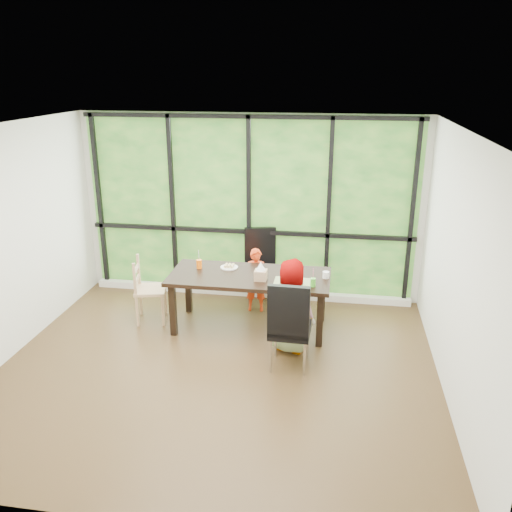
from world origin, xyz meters
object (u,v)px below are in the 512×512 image
object	(u,v)px
tissue_box	(261,275)
green_cup	(313,282)
chair_interior_leather	(290,324)
child_toddler	(256,280)
chair_end_beech	(151,290)
plate_near	(293,283)
chair_window_leather	(261,267)
plate_far	(229,267)
dining_table	(250,301)
child_older	(293,306)
white_mug	(326,275)
orange_cup	(199,264)

from	to	relation	value
tissue_box	green_cup	bearing A→B (deg)	-9.53
chair_interior_leather	child_toddler	distance (m)	1.57
chair_end_beech	plate_near	size ratio (longest dim) A/B	3.39
chair_window_leather	plate_far	distance (m)	0.77
dining_table	chair_end_beech	world-z (taller)	chair_end_beech
child_older	dining_table	bearing A→B (deg)	-23.79
chair_interior_leather	chair_window_leather	bearing A→B (deg)	-69.97
chair_end_beech	green_cup	size ratio (longest dim) A/B	8.51
green_cup	white_mug	world-z (taller)	green_cup
chair_window_leather	chair_end_beech	size ratio (longest dim) A/B	1.20
plate_near	green_cup	distance (m)	0.26
plate_far	child_toddler	bearing A→B (deg)	47.29
child_toddler	tissue_box	xyz separation A→B (m)	(0.17, -0.70, 0.36)
chair_window_leather	chair_interior_leather	distance (m)	1.86
chair_end_beech	white_mug	distance (m)	2.36
chair_window_leather	white_mug	bearing A→B (deg)	-54.57
chair_interior_leather	green_cup	size ratio (longest dim) A/B	10.21
child_older	chair_window_leather	bearing A→B (deg)	-50.60
orange_cup	white_mug	distance (m)	1.69
dining_table	plate_near	xyz separation A→B (m)	(0.58, -0.20, 0.38)
chair_window_leather	green_cup	size ratio (longest dim) A/B	10.21
chair_interior_leather	child_toddler	xyz separation A→B (m)	(-0.62, 1.44, -0.08)
plate_near	green_cup	size ratio (longest dim) A/B	2.51
plate_far	green_cup	world-z (taller)	green_cup
plate_near	child_older	bearing A→B (deg)	-83.71
plate_far	dining_table	bearing A→B (deg)	-34.16
child_older	tissue_box	bearing A→B (deg)	-23.49
white_mug	chair_interior_leather	bearing A→B (deg)	-110.99
chair_window_leather	orange_cup	bearing A→B (deg)	-148.62
plate_near	tissue_box	world-z (taller)	tissue_box
chair_window_leather	child_toddler	xyz separation A→B (m)	(-0.02, -0.32, -0.08)
child_toddler	white_mug	xyz separation A→B (m)	(0.98, -0.51, 0.34)
chair_interior_leather	plate_near	world-z (taller)	chair_interior_leather
chair_interior_leather	child_older	distance (m)	0.37
child_older	plate_near	xyz separation A→B (m)	(-0.03, 0.31, 0.17)
dining_table	orange_cup	world-z (taller)	orange_cup
plate_near	orange_cup	size ratio (longest dim) A/B	2.25
white_mug	child_toddler	bearing A→B (deg)	152.62
plate_near	chair_end_beech	bearing A→B (deg)	173.91
plate_near	child_toddler	bearing A→B (deg)	127.40
plate_far	green_cup	size ratio (longest dim) A/B	2.22
child_older	plate_far	xyz separation A→B (m)	(-0.93, 0.73, 0.17)
chair_end_beech	tissue_box	world-z (taller)	chair_end_beech
chair_interior_leather	white_mug	distance (m)	1.03
child_toddler	child_older	size ratio (longest dim) A/B	0.78
chair_window_leather	child_older	xyz separation A→B (m)	(0.59, -1.39, 0.05)
child_older	plate_near	world-z (taller)	child_older
chair_end_beech	child_older	size ratio (longest dim) A/B	0.77
dining_table	orange_cup	bearing A→B (deg)	168.91
white_mug	tissue_box	world-z (taller)	tissue_box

